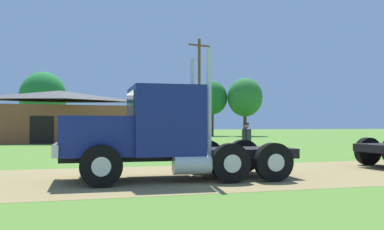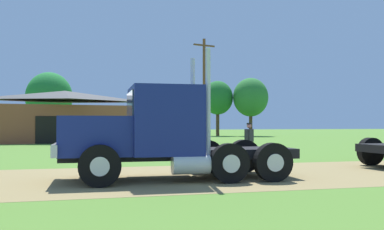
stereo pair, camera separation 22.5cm
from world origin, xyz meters
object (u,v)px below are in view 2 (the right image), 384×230
at_px(visitor_far_side, 249,139).
at_px(shed_building, 65,117).
at_px(utility_pole_near, 204,87).
at_px(truck_foreground_white, 155,135).

xyz_separation_m(visitor_far_side, shed_building, (-8.68, 20.81, 1.25)).
bearing_deg(shed_building, utility_pole_near, -4.36).
bearing_deg(utility_pole_near, shed_building, 175.64).
relative_size(shed_building, utility_pole_near, 1.24).
bearing_deg(shed_building, visitor_far_side, -67.35).
bearing_deg(visitor_far_side, truck_foreground_white, -131.84).
distance_m(shed_building, utility_pole_near, 12.63).
relative_size(truck_foreground_white, visitor_far_side, 4.23).
relative_size(visitor_far_side, utility_pole_near, 0.17).
xyz_separation_m(truck_foreground_white, shed_building, (-3.46, 26.64, 0.86)).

